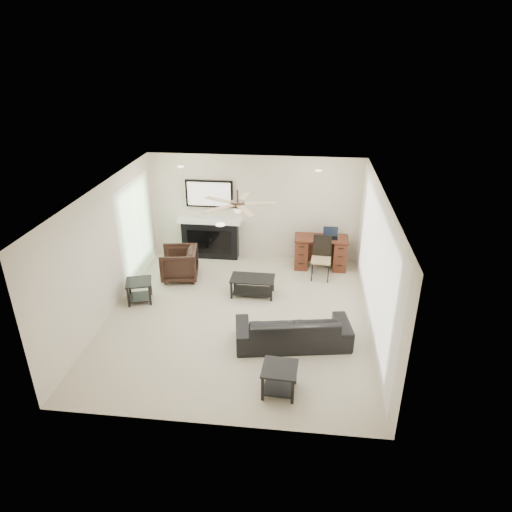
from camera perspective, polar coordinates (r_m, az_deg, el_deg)
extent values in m
plane|color=#BEB499|center=(8.89, -2.16, -7.56)|extent=(5.50, 5.50, 0.00)
cube|color=white|center=(7.82, -2.46, 8.02)|extent=(5.00, 5.50, 0.04)
cube|color=beige|center=(10.80, -0.12, 6.01)|extent=(5.00, 0.04, 2.50)
cube|color=beige|center=(5.96, -6.31, -11.70)|extent=(5.00, 0.04, 2.50)
cube|color=beige|center=(8.98, -18.28, 0.52)|extent=(0.04, 5.50, 2.50)
cube|color=beige|center=(8.30, 15.03, -1.10)|extent=(0.04, 5.50, 2.50)
cube|color=white|center=(8.39, 14.59, -0.91)|extent=(0.04, 5.10, 2.40)
cube|color=#93BC89|center=(10.35, -14.62, 3.09)|extent=(0.04, 1.80, 2.10)
cylinder|color=#382619|center=(7.99, -2.32, 6.52)|extent=(1.40, 1.40, 0.30)
imported|color=black|center=(8.04, 4.64, -9.10)|extent=(2.09, 1.09, 0.58)
imported|color=black|center=(10.22, -9.58, -0.95)|extent=(0.90, 0.88, 0.72)
cube|color=black|center=(9.50, -0.44, -3.80)|extent=(0.91, 0.51, 0.40)
cube|color=black|center=(7.09, 2.96, -15.17)|extent=(0.55, 0.55, 0.45)
cube|color=black|center=(9.57, -14.34, -4.26)|extent=(0.62, 0.62, 0.45)
cube|color=black|center=(10.91, -5.85, 4.43)|extent=(1.52, 0.34, 1.91)
cube|color=#3C140F|center=(10.66, 8.06, 0.43)|extent=(1.22, 0.56, 0.76)
cube|color=black|center=(10.12, 8.14, -0.33)|extent=(0.45, 0.47, 0.97)
cube|color=black|center=(10.45, 9.32, 2.79)|extent=(0.33, 0.24, 0.23)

